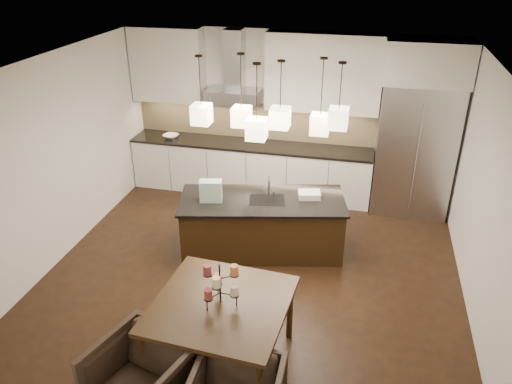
% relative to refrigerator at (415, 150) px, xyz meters
% --- Properties ---
extents(floor, '(5.50, 5.50, 0.02)m').
position_rel_refrigerator_xyz_m(floor, '(-2.10, -2.38, -1.08)').
color(floor, black).
rests_on(floor, ground).
extents(ceiling, '(5.50, 5.50, 0.02)m').
position_rel_refrigerator_xyz_m(ceiling, '(-2.10, -2.38, 1.73)').
color(ceiling, white).
rests_on(ceiling, wall_back).
extents(wall_back, '(5.50, 0.02, 2.80)m').
position_rel_refrigerator_xyz_m(wall_back, '(-2.10, 0.38, 0.32)').
color(wall_back, silver).
rests_on(wall_back, ground).
extents(wall_front, '(5.50, 0.02, 2.80)m').
position_rel_refrigerator_xyz_m(wall_front, '(-2.10, -5.14, 0.32)').
color(wall_front, silver).
rests_on(wall_front, ground).
extents(wall_left, '(0.02, 5.50, 2.80)m').
position_rel_refrigerator_xyz_m(wall_left, '(-4.86, -2.38, 0.32)').
color(wall_left, silver).
rests_on(wall_left, ground).
extents(wall_right, '(0.02, 5.50, 2.80)m').
position_rel_refrigerator_xyz_m(wall_right, '(0.66, -2.38, 0.32)').
color(wall_right, silver).
rests_on(wall_right, ground).
extents(refrigerator, '(1.20, 0.72, 2.15)m').
position_rel_refrigerator_xyz_m(refrigerator, '(0.00, 0.00, 0.00)').
color(refrigerator, '#B7B7BA').
rests_on(refrigerator, floor).
extents(fridge_panel, '(1.26, 0.72, 0.65)m').
position_rel_refrigerator_xyz_m(fridge_panel, '(0.00, 0.00, 1.40)').
color(fridge_panel, silver).
rests_on(fridge_panel, refrigerator).
extents(lower_cabinets, '(4.21, 0.62, 0.88)m').
position_rel_refrigerator_xyz_m(lower_cabinets, '(-2.73, 0.05, -0.64)').
color(lower_cabinets, silver).
rests_on(lower_cabinets, floor).
extents(countertop, '(4.21, 0.66, 0.04)m').
position_rel_refrigerator_xyz_m(countertop, '(-2.73, 0.05, -0.17)').
color(countertop, black).
rests_on(countertop, lower_cabinets).
extents(backsplash, '(4.21, 0.02, 0.63)m').
position_rel_refrigerator_xyz_m(backsplash, '(-2.73, 0.35, 0.16)').
color(backsplash, tan).
rests_on(backsplash, countertop).
extents(upper_cab_left, '(1.25, 0.35, 1.25)m').
position_rel_refrigerator_xyz_m(upper_cab_left, '(-4.20, 0.19, 1.10)').
color(upper_cab_left, silver).
rests_on(upper_cab_left, wall_back).
extents(upper_cab_right, '(1.85, 0.35, 1.25)m').
position_rel_refrigerator_xyz_m(upper_cab_right, '(-1.55, 0.19, 1.10)').
color(upper_cab_right, silver).
rests_on(upper_cab_right, wall_back).
extents(hood_canopy, '(0.90, 0.52, 0.24)m').
position_rel_refrigerator_xyz_m(hood_canopy, '(-3.03, 0.10, 0.65)').
color(hood_canopy, '#B7B7BA').
rests_on(hood_canopy, wall_back).
extents(hood_chimney, '(0.30, 0.28, 0.96)m').
position_rel_refrigerator_xyz_m(hood_chimney, '(-3.03, 0.21, 1.24)').
color(hood_chimney, '#B7B7BA').
rests_on(hood_chimney, hood_canopy).
extents(fruit_bowl, '(0.31, 0.31, 0.06)m').
position_rel_refrigerator_xyz_m(fruit_bowl, '(-4.17, 0.00, -0.12)').
color(fruit_bowl, silver).
rests_on(fruit_bowl, countertop).
extents(island_body, '(2.39, 1.37, 0.79)m').
position_rel_refrigerator_xyz_m(island_body, '(-2.11, -1.76, -0.68)').
color(island_body, black).
rests_on(island_body, floor).
extents(island_top, '(2.47, 1.45, 0.04)m').
position_rel_refrigerator_xyz_m(island_top, '(-2.11, -1.76, -0.27)').
color(island_top, black).
rests_on(island_top, island_body).
extents(faucet, '(0.13, 0.23, 0.34)m').
position_rel_refrigerator_xyz_m(faucet, '(-2.04, -1.65, -0.08)').
color(faucet, silver).
rests_on(faucet, island_top).
extents(tote_bag, '(0.33, 0.22, 0.31)m').
position_rel_refrigerator_xyz_m(tote_bag, '(-2.79, -1.96, -0.10)').
color(tote_bag, '#216743').
rests_on(tote_bag, island_top).
extents(food_container, '(0.34, 0.28, 0.09)m').
position_rel_refrigerator_xyz_m(food_container, '(-1.47, -1.56, -0.20)').
color(food_container, silver).
rests_on(food_container, island_top).
extents(dining_table, '(1.43, 1.43, 0.80)m').
position_rel_refrigerator_xyz_m(dining_table, '(-2.04, -4.01, -0.67)').
color(dining_table, black).
rests_on(dining_table, floor).
extents(candelabra, '(0.41, 0.41, 0.47)m').
position_rel_refrigerator_xyz_m(candelabra, '(-2.04, -4.01, -0.04)').
color(candelabra, black).
rests_on(candelabra, dining_table).
extents(candle_a, '(0.09, 0.09, 0.11)m').
position_rel_refrigerator_xyz_m(candle_a, '(-1.89, -4.02, -0.08)').
color(candle_a, '#F7EDB1').
rests_on(candle_a, candelabra).
extents(candle_b, '(0.09, 0.09, 0.11)m').
position_rel_refrigerator_xyz_m(candle_b, '(-2.11, -3.87, -0.08)').
color(candle_b, '#DF7E43').
rests_on(candle_b, candelabra).
extents(candle_c, '(0.09, 0.09, 0.11)m').
position_rel_refrigerator_xyz_m(candle_c, '(-2.12, -4.13, -0.08)').
color(candle_c, maroon).
rests_on(candle_c, candelabra).
extents(candle_d, '(0.09, 0.09, 0.11)m').
position_rel_refrigerator_xyz_m(candle_d, '(-1.92, -3.92, 0.09)').
color(candle_d, '#DF7E43').
rests_on(candle_d, candelabra).
extents(candle_e, '(0.09, 0.09, 0.11)m').
position_rel_refrigerator_xyz_m(candle_e, '(-2.18, -3.98, 0.09)').
color(candle_e, maroon).
rests_on(candle_e, candelabra).
extents(candle_f, '(0.09, 0.09, 0.11)m').
position_rel_refrigerator_xyz_m(candle_f, '(-2.03, -4.15, 0.09)').
color(candle_f, '#F7EDB1').
rests_on(candle_f, candelabra).
extents(armchair_left, '(1.06, 1.08, 0.79)m').
position_rel_refrigerator_xyz_m(armchair_left, '(-2.59, -4.77, -0.68)').
color(armchair_left, black).
rests_on(armchair_left, floor).
extents(pendant_a, '(0.24, 0.24, 0.26)m').
position_rel_refrigerator_xyz_m(pendant_a, '(-2.91, -1.85, 0.96)').
color(pendant_a, beige).
rests_on(pendant_a, ceiling).
extents(pendant_b, '(0.24, 0.24, 0.26)m').
position_rel_refrigerator_xyz_m(pendant_b, '(-2.43, -1.61, 0.89)').
color(pendant_b, beige).
rests_on(pendant_b, ceiling).
extents(pendant_c, '(0.24, 0.24, 0.26)m').
position_rel_refrigerator_xyz_m(pendant_c, '(-1.86, -1.90, 1.01)').
color(pendant_c, beige).
rests_on(pendant_c, ceiling).
extents(pendant_d, '(0.24, 0.24, 0.26)m').
position_rel_refrigerator_xyz_m(pendant_d, '(-1.38, -1.63, 0.87)').
color(pendant_d, beige).
rests_on(pendant_d, ceiling).
extents(pendant_e, '(0.24, 0.24, 0.26)m').
position_rel_refrigerator_xyz_m(pendant_e, '(-1.14, -1.83, 1.03)').
color(pendant_e, beige).
rests_on(pendant_e, ceiling).
extents(pendant_f, '(0.24, 0.24, 0.26)m').
position_rel_refrigerator_xyz_m(pendant_f, '(-2.11, -2.10, 0.91)').
color(pendant_f, beige).
rests_on(pendant_f, ceiling).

